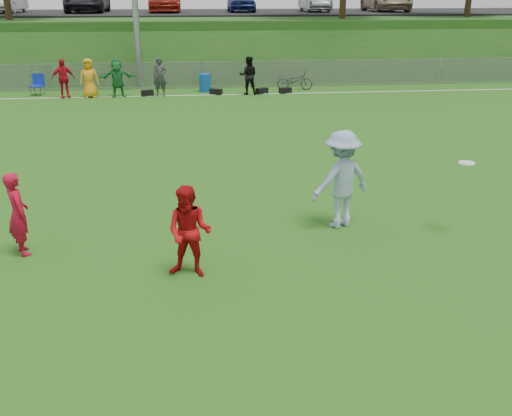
{
  "coord_description": "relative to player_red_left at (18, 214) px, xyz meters",
  "views": [
    {
      "loc": [
        -0.52,
        -8.2,
        4.49
      ],
      "look_at": [
        0.46,
        0.5,
        1.13
      ],
      "focal_mm": 40.0,
      "sensor_mm": 36.0,
      "label": 1
    }
  ],
  "objects": [
    {
      "name": "fence",
      "position": [
        3.67,
        18.36,
        -0.12
      ],
      "size": [
        58.0,
        0.06,
        1.3
      ],
      "color": "gray",
      "rests_on": "ground"
    },
    {
      "name": "camp_chair",
      "position": [
        -3.79,
        17.19,
        -0.49
      ],
      "size": [
        0.6,
        0.61,
        0.94
      ],
      "rotation": [
        0.0,
        0.0,
        -0.15
      ],
      "color": "#1025B4",
      "rests_on": "ground"
    },
    {
      "name": "ground",
      "position": [
        3.67,
        -1.64,
        -0.77
      ],
      "size": [
        120.0,
        120.0,
        0.0
      ],
      "primitive_type": "plane",
      "color": "#225612",
      "rests_on": "ground"
    },
    {
      "name": "spectator_row",
      "position": [
        0.75,
        16.36,
        0.08
      ],
      "size": [
        9.18,
        0.79,
        1.69
      ],
      "color": "red",
      "rests_on": "ground"
    },
    {
      "name": "player_red_left",
      "position": [
        0.0,
        0.0,
        0.0
      ],
      "size": [
        0.59,
        0.67,
        1.53
      ],
      "primitive_type": "imported",
      "rotation": [
        0.0,
        0.0,
        2.07
      ],
      "color": "#B10C27",
      "rests_on": "ground"
    },
    {
      "name": "berm",
      "position": [
        3.67,
        29.36,
        0.73
      ],
      "size": [
        120.0,
        18.0,
        3.0
      ],
      "primitive_type": "cube",
      "color": "#184714",
      "rests_on": "ground"
    },
    {
      "name": "player_blue",
      "position": [
        6.03,
        0.62,
        0.22
      ],
      "size": [
        1.45,
        1.16,
        1.97
      ],
      "primitive_type": "imported",
      "rotation": [
        0.0,
        0.0,
        3.53
      ],
      "color": "#8DA1C4",
      "rests_on": "ground"
    },
    {
      "name": "frisbee",
      "position": [
        8.28,
        0.02,
        0.66
      ],
      "size": [
        0.31,
        0.31,
        0.03
      ],
      "color": "silver",
      "rests_on": "ground"
    },
    {
      "name": "parking_lot",
      "position": [
        3.67,
        31.36,
        2.28
      ],
      "size": [
        120.0,
        12.0,
        0.1
      ],
      "primitive_type": "cube",
      "color": "black",
      "rests_on": "berm"
    },
    {
      "name": "recycling_bin",
      "position": [
        3.81,
        17.36,
        -0.36
      ],
      "size": [
        0.72,
        0.72,
        0.82
      ],
      "primitive_type": "cylinder",
      "rotation": [
        0.0,
        0.0,
        0.43
      ],
      "color": "#0E4A9F",
      "rests_on": "ground"
    },
    {
      "name": "bicycle",
      "position": [
        8.08,
        17.36,
        -0.33
      ],
      "size": [
        1.76,
        0.86,
        0.88
      ],
      "primitive_type": "imported",
      "rotation": [
        0.0,
        0.0,
        1.4
      ],
      "color": "#313133",
      "rests_on": "ground"
    },
    {
      "name": "gear_bags",
      "position": [
        4.83,
        16.46,
        -0.64
      ],
      "size": [
        6.92,
        0.51,
        0.26
      ],
      "color": "black",
      "rests_on": "ground"
    },
    {
      "name": "car_row",
      "position": [
        2.5,
        30.36,
        3.05
      ],
      "size": [
        32.04,
        5.18,
        1.44
      ],
      "color": "white",
      "rests_on": "parking_lot"
    },
    {
      "name": "player_red_center",
      "position": [
        3.03,
        -1.21,
        0.02
      ],
      "size": [
        0.9,
        0.78,
        1.57
      ],
      "primitive_type": "imported",
      "rotation": [
        0.0,
        0.0,
        -0.28
      ],
      "color": "#AF0C10",
      "rests_on": "ground"
    },
    {
      "name": "sideline_far",
      "position": [
        3.67,
        16.36,
        -0.76
      ],
      "size": [
        60.0,
        0.1,
        0.01
      ],
      "primitive_type": "cube",
      "color": "white",
      "rests_on": "ground"
    }
  ]
}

